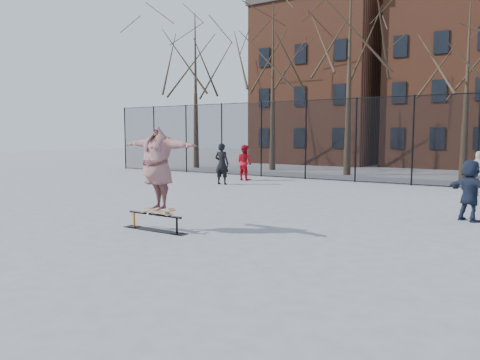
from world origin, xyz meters
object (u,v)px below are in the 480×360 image
Objects in this scene: skater at (158,169)px; bystander_white at (479,173)px; bystander_black at (222,164)px; bystander_navy at (470,190)px; skateboard at (158,212)px; bystander_red at (244,163)px; skate_rail at (155,224)px.

skater is 12.64m from bystander_white.
bystander_navy is at bearing 151.95° from bystander_black.
bystander_navy is at bearing 47.55° from skater.
bystander_black is at bearing 122.31° from skater.
bystander_black is 1.13× the size of bystander_white.
bystander_red reaches higher than skateboard.
bystander_red reaches higher than skate_rail.
skateboard is 0.50× the size of bystander_white.
skater is 8.11m from bystander_navy.
bystander_black is 10.45m from bystander_white.
skater reaches higher than skate_rail.
bystander_red is (-4.89, 11.31, -0.60)m from skater.
bystander_navy reaches higher than skateboard.
bystander_navy reaches higher than skate_rail.
bystander_navy is at bearing 42.52° from skateboard.
bystander_red reaches higher than bystander_navy.
skate_rail is 12.30m from bystander_red.
bystander_red is 1.06× the size of bystander_white.
skater is 12.34m from bystander_red.
bystander_white is (5.49, 11.37, 0.37)m from skateboard.
skate_rail is 1.13× the size of bystander_white.
skater reaches higher than skateboard.
bystander_navy is at bearing 163.34° from bystander_red.
bystander_white is (5.49, 11.37, -0.65)m from skater.
skater is 1.46× the size of bystander_navy.
bystander_black is 2.15m from bystander_red.
bystander_black reaches higher than bystander_red.
skateboard is at bearing 0.00° from skate_rail.
bystander_black is (-4.73, 9.17, 0.47)m from skateboard.
skater is at bearing 75.86° from bystander_white.
bystander_black is 1.14× the size of bystander_navy.
bystander_black is at bearing 117.29° from skateboard.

